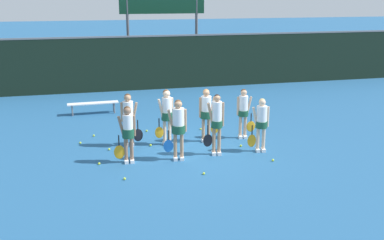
{
  "coord_description": "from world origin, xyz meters",
  "views": [
    {
      "loc": [
        -3.09,
        -12.54,
        4.57
      ],
      "look_at": [
        0.03,
        -0.02,
        0.92
      ],
      "focal_mm": 42.0,
      "sensor_mm": 36.0,
      "label": 1
    }
  ],
  "objects_px": {
    "tennis_ball_0": "(125,179)",
    "bench_courtside": "(93,104)",
    "tennis_ball_10": "(201,129)",
    "tennis_ball_5": "(241,146)",
    "scoreboard": "(162,3)",
    "tennis_ball_8": "(273,160)",
    "player_1": "(178,124)",
    "player_3": "(261,121)",
    "tennis_ball_2": "(109,149)",
    "tennis_ball_4": "(94,136)",
    "player_4": "(128,115)",
    "tennis_ball_11": "(147,131)",
    "player_0": "(128,130)",
    "tennis_ball_3": "(99,164)",
    "tennis_ball_9": "(211,137)",
    "tennis_ball_1": "(80,143)",
    "tennis_ball_7": "(204,173)",
    "tennis_ball_6": "(151,145)",
    "player_6": "(206,111)",
    "player_5": "(167,112)",
    "player_2": "(217,120)",
    "player_7": "(243,110)"
  },
  "relations": [
    {
      "from": "tennis_ball_0",
      "to": "bench_courtside",
      "type": "bearing_deg",
      "value": 94.39
    },
    {
      "from": "tennis_ball_10",
      "to": "tennis_ball_5",
      "type": "bearing_deg",
      "value": -69.81
    },
    {
      "from": "scoreboard",
      "to": "tennis_ball_8",
      "type": "bearing_deg",
      "value": -86.12
    },
    {
      "from": "player_1",
      "to": "player_3",
      "type": "height_order",
      "value": "player_1"
    },
    {
      "from": "tennis_ball_5",
      "to": "tennis_ball_8",
      "type": "xyz_separation_m",
      "value": [
        0.45,
        -1.4,
        -0.0
      ]
    },
    {
      "from": "bench_courtside",
      "to": "tennis_ball_2",
      "type": "height_order",
      "value": "bench_courtside"
    },
    {
      "from": "tennis_ball_8",
      "to": "tennis_ball_10",
      "type": "bearing_deg",
      "value": 109.19
    },
    {
      "from": "tennis_ball_8",
      "to": "tennis_ball_2",
      "type": "bearing_deg",
      "value": 155.06
    },
    {
      "from": "tennis_ball_2",
      "to": "tennis_ball_4",
      "type": "xyz_separation_m",
      "value": [
        -0.4,
        1.49,
        0.0
      ]
    },
    {
      "from": "player_4",
      "to": "tennis_ball_2",
      "type": "height_order",
      "value": "player_4"
    },
    {
      "from": "tennis_ball_0",
      "to": "tennis_ball_11",
      "type": "xyz_separation_m",
      "value": [
        1.15,
        3.97,
        -0.0
      ]
    },
    {
      "from": "player_0",
      "to": "tennis_ball_3",
      "type": "xyz_separation_m",
      "value": [
        -0.82,
        0.01,
        -0.91
      ]
    },
    {
      "from": "player_4",
      "to": "tennis_ball_9",
      "type": "relative_size",
      "value": 24.93
    },
    {
      "from": "tennis_ball_1",
      "to": "tennis_ball_7",
      "type": "distance_m",
      "value": 4.58
    },
    {
      "from": "tennis_ball_7",
      "to": "tennis_ball_8",
      "type": "xyz_separation_m",
      "value": [
        2.15,
        0.46,
        0.0
      ]
    },
    {
      "from": "player_0",
      "to": "tennis_ball_7",
      "type": "distance_m",
      "value": 2.44
    },
    {
      "from": "tennis_ball_4",
      "to": "tennis_ball_6",
      "type": "xyz_separation_m",
      "value": [
        1.67,
        -1.43,
        0.0
      ]
    },
    {
      "from": "tennis_ball_1",
      "to": "tennis_ball_10",
      "type": "bearing_deg",
      "value": 7.43
    },
    {
      "from": "player_6",
      "to": "tennis_ball_8",
      "type": "xyz_separation_m",
      "value": [
        1.35,
        -2.18,
        -0.98
      ]
    },
    {
      "from": "player_3",
      "to": "tennis_ball_0",
      "type": "bearing_deg",
      "value": -153.82
    },
    {
      "from": "tennis_ball_6",
      "to": "bench_courtside",
      "type": "bearing_deg",
      "value": 109.68
    },
    {
      "from": "bench_courtside",
      "to": "tennis_ball_2",
      "type": "relative_size",
      "value": 30.12
    },
    {
      "from": "player_4",
      "to": "tennis_ball_0",
      "type": "bearing_deg",
      "value": -89.08
    },
    {
      "from": "tennis_ball_2",
      "to": "tennis_ball_8",
      "type": "distance_m",
      "value": 4.88
    },
    {
      "from": "player_5",
      "to": "tennis_ball_0",
      "type": "height_order",
      "value": "player_5"
    },
    {
      "from": "player_1",
      "to": "player_4",
      "type": "height_order",
      "value": "player_1"
    },
    {
      "from": "player_4",
      "to": "tennis_ball_3",
      "type": "relative_size",
      "value": 25.19
    },
    {
      "from": "player_3",
      "to": "tennis_ball_10",
      "type": "bearing_deg",
      "value": 124.79
    },
    {
      "from": "tennis_ball_0",
      "to": "player_6",
      "type": "bearing_deg",
      "value": 41.11
    },
    {
      "from": "scoreboard",
      "to": "tennis_ball_0",
      "type": "xyz_separation_m",
      "value": [
        -3.36,
        -12.68,
        -4.07
      ]
    },
    {
      "from": "player_1",
      "to": "tennis_ball_7",
      "type": "bearing_deg",
      "value": -63.84
    },
    {
      "from": "player_0",
      "to": "tennis_ball_9",
      "type": "distance_m",
      "value": 3.36
    },
    {
      "from": "tennis_ball_6",
      "to": "tennis_ball_7",
      "type": "relative_size",
      "value": 1.07
    },
    {
      "from": "tennis_ball_6",
      "to": "tennis_ball_11",
      "type": "distance_m",
      "value": 1.54
    },
    {
      "from": "tennis_ball_6",
      "to": "player_2",
      "type": "bearing_deg",
      "value": -34.1
    },
    {
      "from": "player_3",
      "to": "tennis_ball_2",
      "type": "xyz_separation_m",
      "value": [
        -4.4,
        1.18,
        -0.91
      ]
    },
    {
      "from": "tennis_ball_3",
      "to": "tennis_ball_11",
      "type": "bearing_deg",
      "value": 57.72
    },
    {
      "from": "player_0",
      "to": "tennis_ball_0",
      "type": "distance_m",
      "value": 1.54
    },
    {
      "from": "scoreboard",
      "to": "tennis_ball_2",
      "type": "relative_size",
      "value": 80.36
    },
    {
      "from": "player_7",
      "to": "tennis_ball_2",
      "type": "relative_size",
      "value": 24.98
    },
    {
      "from": "tennis_ball_1",
      "to": "tennis_ball_5",
      "type": "distance_m",
      "value": 5.04
    },
    {
      "from": "player_2",
      "to": "player_5",
      "type": "xyz_separation_m",
      "value": [
        -1.23,
        1.24,
        -0.01
      ]
    },
    {
      "from": "tennis_ball_5",
      "to": "tennis_ball_6",
      "type": "bearing_deg",
      "value": 165.01
    },
    {
      "from": "player_5",
      "to": "tennis_ball_11",
      "type": "bearing_deg",
      "value": 95.7
    },
    {
      "from": "tennis_ball_7",
      "to": "tennis_ball_9",
      "type": "distance_m",
      "value": 3.1
    },
    {
      "from": "player_7",
      "to": "tennis_ball_9",
      "type": "relative_size",
      "value": 24.57
    },
    {
      "from": "player_2",
      "to": "tennis_ball_1",
      "type": "height_order",
      "value": "player_2"
    },
    {
      "from": "tennis_ball_1",
      "to": "tennis_ball_7",
      "type": "height_order",
      "value": "tennis_ball_1"
    },
    {
      "from": "player_5",
      "to": "tennis_ball_4",
      "type": "height_order",
      "value": "player_5"
    },
    {
      "from": "player_0",
      "to": "tennis_ball_3",
      "type": "height_order",
      "value": "player_0"
    }
  ]
}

